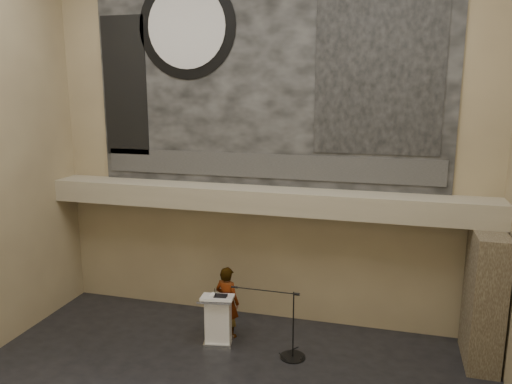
% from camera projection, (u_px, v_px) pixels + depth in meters
% --- Properties ---
extents(wall_back, '(10.00, 0.02, 8.50)m').
position_uv_depth(wall_back, '(265.00, 139.00, 11.16)').
color(wall_back, '#827152').
rests_on(wall_back, floor).
extents(soffit, '(10.00, 0.80, 0.50)m').
position_uv_depth(soffit, '(261.00, 199.00, 11.05)').
color(soffit, gray).
rests_on(soffit, wall_back).
extents(sprinkler_left, '(0.04, 0.04, 0.06)m').
position_uv_depth(sprinkler_left, '(193.00, 208.00, 11.48)').
color(sprinkler_left, '#B2893D').
rests_on(sprinkler_left, soffit).
extents(sprinkler_right, '(0.04, 0.04, 0.06)m').
position_uv_depth(sprinkler_right, '(347.00, 218.00, 10.57)').
color(sprinkler_right, '#B2893D').
rests_on(sprinkler_right, soffit).
extents(banner, '(8.00, 0.05, 5.00)m').
position_uv_depth(banner, '(265.00, 72.00, 10.82)').
color(banner, black).
rests_on(banner, wall_back).
extents(banner_text_strip, '(7.76, 0.02, 0.55)m').
position_uv_depth(banner_text_strip, '(265.00, 166.00, 11.22)').
color(banner_text_strip, '#2E2E2E').
rests_on(banner_text_strip, banner).
extents(banner_clock_rim, '(2.30, 0.02, 2.30)m').
position_uv_depth(banner_clock_rim, '(186.00, 27.00, 11.04)').
color(banner_clock_rim, black).
rests_on(banner_clock_rim, banner).
extents(banner_clock_face, '(1.84, 0.02, 1.84)m').
position_uv_depth(banner_clock_face, '(186.00, 26.00, 11.02)').
color(banner_clock_face, silver).
rests_on(banner_clock_face, banner).
extents(banner_building_print, '(2.60, 0.02, 3.60)m').
position_uv_depth(banner_building_print, '(379.00, 67.00, 10.15)').
color(banner_building_print, black).
rests_on(banner_building_print, banner).
extents(banner_brick_print, '(1.10, 0.02, 3.20)m').
position_uv_depth(banner_brick_print, '(125.00, 86.00, 11.73)').
color(banner_brick_print, black).
rests_on(banner_brick_print, banner).
extents(stone_pier, '(0.60, 1.40, 2.70)m').
position_uv_depth(stone_pier, '(484.00, 298.00, 9.76)').
color(stone_pier, '#433829').
rests_on(stone_pier, floor).
extents(lectern, '(0.74, 0.59, 1.13)m').
position_uv_depth(lectern, '(218.00, 320.00, 10.59)').
color(lectern, silver).
rests_on(lectern, floor).
extents(binder, '(0.29, 0.24, 0.04)m').
position_uv_depth(binder, '(221.00, 296.00, 10.40)').
color(binder, black).
rests_on(binder, lectern).
extents(papers, '(0.23, 0.31, 0.00)m').
position_uv_depth(papers, '(215.00, 296.00, 10.47)').
color(papers, silver).
rests_on(papers, lectern).
extents(speaker_person, '(0.67, 0.53, 1.60)m').
position_uv_depth(speaker_person, '(227.00, 302.00, 10.87)').
color(speaker_person, silver).
rests_on(speaker_person, floor).
extents(mic_stand, '(1.56, 0.52, 1.43)m').
position_uv_depth(mic_stand, '(290.00, 347.00, 10.13)').
color(mic_stand, black).
rests_on(mic_stand, floor).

